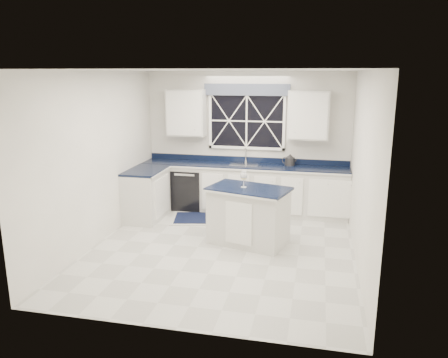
% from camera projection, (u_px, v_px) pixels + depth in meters
% --- Properties ---
extents(ground, '(4.50, 4.50, 0.00)m').
position_uv_depth(ground, '(222.00, 249.00, 6.77)').
color(ground, silver).
rests_on(ground, ground).
extents(back_wall, '(4.00, 0.10, 2.70)m').
position_uv_depth(back_wall, '(247.00, 141.00, 8.59)').
color(back_wall, white).
rests_on(back_wall, ground).
extents(base_cabinets, '(3.99, 1.60, 0.90)m').
position_uv_depth(base_cabinets, '(225.00, 190.00, 8.43)').
color(base_cabinets, silver).
rests_on(base_cabinets, ground).
extents(countertop, '(3.98, 0.64, 0.04)m').
position_uv_depth(countertop, '(244.00, 166.00, 8.41)').
color(countertop, black).
rests_on(countertop, base_cabinets).
extents(dishwasher, '(0.60, 0.58, 0.82)m').
position_uv_depth(dishwasher, '(190.00, 188.00, 8.75)').
color(dishwasher, black).
rests_on(dishwasher, ground).
extents(window, '(1.65, 0.09, 1.26)m').
position_uv_depth(window, '(247.00, 117.00, 8.43)').
color(window, black).
rests_on(window, ground).
extents(upper_cabinets, '(3.10, 0.34, 0.90)m').
position_uv_depth(upper_cabinets, '(246.00, 114.00, 8.30)').
color(upper_cabinets, silver).
rests_on(upper_cabinets, ground).
extents(faucet, '(0.05, 0.20, 0.30)m').
position_uv_depth(faucet, '(246.00, 155.00, 8.55)').
color(faucet, '#BBBBBD').
rests_on(faucet, countertop).
extents(island, '(1.38, 1.04, 0.92)m').
position_uv_depth(island, '(248.00, 215.00, 6.92)').
color(island, silver).
rests_on(island, ground).
extents(rug, '(1.46, 1.06, 0.02)m').
position_uv_depth(rug, '(206.00, 218.00, 8.18)').
color(rug, '#B3B3AE').
rests_on(rug, ground).
extents(kettle, '(0.30, 0.23, 0.22)m').
position_uv_depth(kettle, '(290.00, 160.00, 8.31)').
color(kettle, '#2B2B2D').
rests_on(kettle, countertop).
extents(wine_glass, '(0.11, 0.11, 0.26)m').
position_uv_depth(wine_glass, '(244.00, 176.00, 6.79)').
color(wine_glass, silver).
rests_on(wine_glass, island).
extents(soap_bottle, '(0.09, 0.09, 0.17)m').
position_uv_depth(soap_bottle, '(291.00, 161.00, 8.29)').
color(soap_bottle, silver).
rests_on(soap_bottle, countertop).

